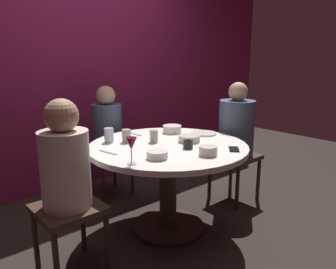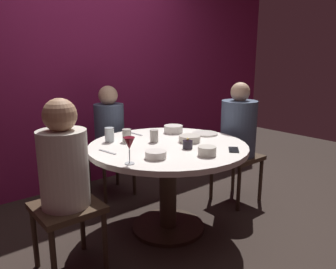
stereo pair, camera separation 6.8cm
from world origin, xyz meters
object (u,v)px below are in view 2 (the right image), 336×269
bowl_salad_center (156,155)px  cup_by_left_diner (109,135)px  seated_diner_back (109,129)px  candle_holder (188,144)px  bowl_small_white (173,129)px  bowl_sauce_side (190,139)px  cup_by_right_diner (127,135)px  dining_table (168,164)px  cell_phone (234,150)px  dinner_plate (205,134)px  bowl_serving_large (207,151)px  cup_near_candle (154,136)px  seated_diner_left (64,168)px  seated_diner_right (238,130)px  wine_glass (129,145)px

bowl_salad_center → cup_by_left_diner: bearing=91.7°
seated_diner_back → candle_holder: 1.11m
bowl_small_white → cup_by_left_diner: (-0.61, 0.08, 0.02)m
bowl_sauce_side → cup_by_right_diner: size_ratio=1.66×
dining_table → bowl_small_white: bearing=43.7°
candle_holder → cell_phone: bearing=-47.6°
candle_holder → bowl_salad_center: candle_holder is taller
dinner_plate → bowl_small_white: (-0.17, 0.23, 0.03)m
candle_holder → bowl_salad_center: bearing=-173.5°
dinner_plate → bowl_serving_large: size_ratio=1.78×
cup_near_candle → seated_diner_left: bearing=-170.9°
bowl_serving_large → bowl_small_white: (0.28, 0.69, 0.00)m
candle_holder → dinner_plate: candle_holder is taller
bowl_salad_center → cup_by_left_diner: size_ratio=1.26×
seated_diner_right → wine_glass: seated_diner_right is taller
bowl_small_white → bowl_salad_center: bearing=-139.3°
seated_diner_right → cup_by_left_diner: (-1.18, 0.37, 0.06)m
bowl_salad_center → bowl_small_white: 0.78m
cup_by_right_diner → cup_by_left_diner: bearing=138.2°
cup_near_candle → cup_by_left_diner: (-0.27, 0.24, 0.01)m
bowl_serving_large → candle_holder: bearing=85.6°
dinner_plate → bowl_serving_large: bowl_serving_large is taller
wine_glass → dinner_plate: bearing=15.3°
seated_diner_right → bowl_salad_center: size_ratio=8.04×
seated_diner_back → bowl_small_white: 0.71m
cup_by_left_diner → cup_near_candle: bearing=-41.4°
seated_diner_back → bowl_sauce_side: 0.99m
cup_near_candle → cell_phone: bearing=-61.7°
bowl_serving_large → dining_table: bearing=93.0°
candle_holder → cup_by_right_diner: cup_by_right_diner is taller
bowl_small_white → cup_by_left_diner: 0.62m
dining_table → cup_by_right_diner: 0.41m
dinner_plate → cup_by_right_diner: bearing=161.8°
bowl_sauce_side → bowl_serving_large: bearing=-115.0°
cup_by_left_diner → dinner_plate: bearing=-22.0°
cup_by_left_diner → dining_table: bearing=-50.0°
bowl_sauce_side → bowl_salad_center: bearing=-160.1°
seated_diner_back → cup_by_right_diner: (-0.21, -0.65, 0.08)m
bowl_salad_center → cup_by_right_diner: 0.51m
seated_diner_back → bowl_salad_center: bearing=-14.3°
wine_glass → cell_phone: wine_glass is taller
bowl_serving_large → cup_by_right_diner: cup_by_right_diner is taller
seated_diner_back → seated_diner_right: 1.27m
bowl_small_white → candle_holder: bearing=-119.0°
dinner_plate → bowl_serving_large: bearing=-134.8°
wine_glass → bowl_sauce_side: (0.68, 0.16, -0.10)m
bowl_small_white → cup_by_left_diner: size_ratio=1.46×
dining_table → cell_phone: size_ratio=8.95×
seated_diner_right → bowl_salad_center: 1.19m
cell_phone → cup_near_candle: bearing=-14.1°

